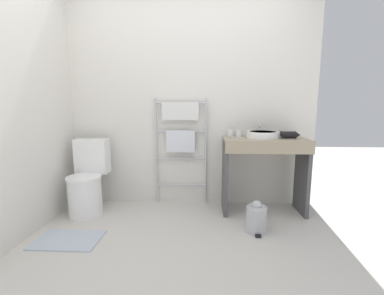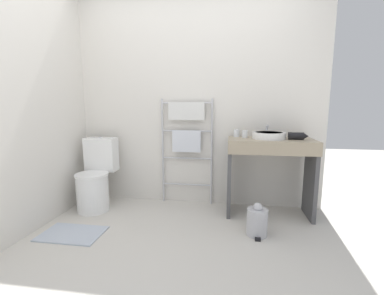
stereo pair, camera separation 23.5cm
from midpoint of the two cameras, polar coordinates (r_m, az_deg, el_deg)
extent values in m
plane|color=beige|center=(2.04, -7.75, -26.13)|extent=(12.00, 12.00, 0.00)
cube|color=silver|center=(3.12, -3.29, 12.24)|extent=(3.00, 0.12, 2.69)
cube|color=silver|center=(2.94, -34.97, 10.87)|extent=(0.12, 2.08, 2.69)
cylinder|color=white|center=(3.11, -24.75, -9.92)|extent=(0.35, 0.35, 0.41)
cylinder|color=white|center=(3.05, -25.02, -6.06)|extent=(0.36, 0.36, 0.02)
cube|color=white|center=(3.22, -23.26, -1.77)|extent=(0.37, 0.17, 0.40)
cylinder|color=silver|center=(3.19, -23.48, 1.83)|extent=(0.05, 0.05, 0.01)
cylinder|color=silver|center=(3.13, -10.08, -0.99)|extent=(0.02, 0.02, 1.27)
cylinder|color=silver|center=(3.06, 0.89, -1.10)|extent=(0.02, 0.02, 1.27)
cylinder|color=silver|center=(3.18, -4.57, -8.27)|extent=(0.60, 0.02, 0.02)
cylinder|color=silver|center=(3.09, -4.64, -2.43)|extent=(0.60, 0.02, 0.02)
cylinder|color=silver|center=(3.05, -4.72, 3.65)|extent=(0.60, 0.02, 0.02)
cylinder|color=silver|center=(3.03, -4.80, 9.86)|extent=(0.60, 0.02, 0.02)
cube|color=silver|center=(3.00, -4.85, 8.07)|extent=(0.42, 0.04, 0.21)
cube|color=silver|center=(3.03, -4.76, 1.37)|extent=(0.34, 0.04, 0.26)
cube|color=gray|center=(2.86, 13.66, 1.69)|extent=(0.89, 0.46, 0.03)
cube|color=gray|center=(2.66, 14.47, -0.36)|extent=(0.89, 0.02, 0.10)
cube|color=#4C4C4F|center=(2.89, 5.00, -6.45)|extent=(0.04, 0.39, 0.80)
cube|color=#4C4C4F|center=(3.05, 21.28, -6.25)|extent=(0.04, 0.39, 0.80)
cylinder|color=white|center=(2.87, 13.19, 2.79)|extent=(0.34, 0.34, 0.07)
cylinder|color=silver|center=(2.87, 13.21, 3.40)|extent=(0.28, 0.28, 0.01)
cylinder|color=silver|center=(3.04, 12.63, 3.78)|extent=(0.02, 0.02, 0.14)
cylinder|color=silver|center=(2.99, 12.81, 4.78)|extent=(0.02, 0.09, 0.02)
cylinder|color=white|center=(2.96, 6.35, 3.28)|extent=(0.06, 0.06, 0.08)
cylinder|color=white|center=(2.90, 8.19, 3.11)|extent=(0.06, 0.06, 0.08)
cylinder|color=black|center=(2.90, 18.59, 2.66)|extent=(0.14, 0.08, 0.08)
cone|color=black|center=(2.92, 20.43, 2.62)|extent=(0.05, 0.06, 0.06)
cube|color=black|center=(2.97, 17.55, 2.86)|extent=(0.05, 0.10, 0.05)
cylinder|color=#B7B7BC|center=(2.55, 11.47, -15.39)|extent=(0.19, 0.19, 0.25)
sphere|color=#B7B7BC|center=(2.50, 11.58, -12.43)|extent=(0.09, 0.09, 0.09)
cube|color=black|center=(2.50, 11.78, -18.76)|extent=(0.05, 0.04, 0.02)
cube|color=#B2BCCC|center=(2.70, -28.24, -17.69)|extent=(0.56, 0.36, 0.01)
camera|label=1|loc=(0.12, -92.86, -0.45)|focal=24.00mm
camera|label=2|loc=(0.12, 87.14, 0.45)|focal=24.00mm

